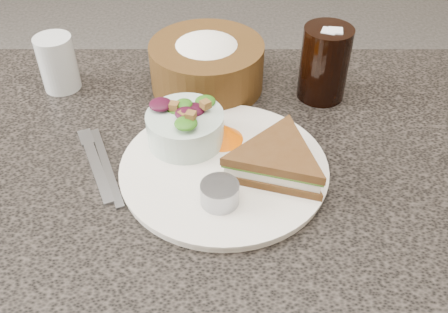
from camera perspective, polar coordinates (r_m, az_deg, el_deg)
dining_table at (r=1.05m, az=-1.87°, el=-16.12°), size 1.00×0.70×0.75m
dinner_plate at (r=0.74m, az=-0.00°, el=-1.37°), size 0.30×0.30×0.01m
sandwich at (r=0.71m, az=6.09°, el=-0.49°), size 0.21×0.21×0.05m
salad_bowl at (r=0.76m, az=-4.47°, el=3.85°), size 0.16×0.16×0.07m
dressing_ramekin at (r=0.67m, az=-0.50°, el=-4.26°), size 0.07×0.07×0.03m
orange_wedge at (r=0.77m, az=-0.17°, el=2.83°), size 0.09×0.09×0.03m
fork at (r=0.77m, az=-14.31°, el=-1.28°), size 0.08×0.15×0.00m
knife at (r=0.77m, az=-13.28°, el=-1.03°), size 0.08×0.18×0.00m
bread_basket at (r=0.90m, az=-1.98°, el=11.15°), size 0.25×0.25×0.12m
cola_glass at (r=0.88m, az=11.45°, el=10.71°), size 0.10×0.10×0.14m
water_glass at (r=0.95m, az=-18.47°, el=10.08°), size 0.07×0.07×0.10m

